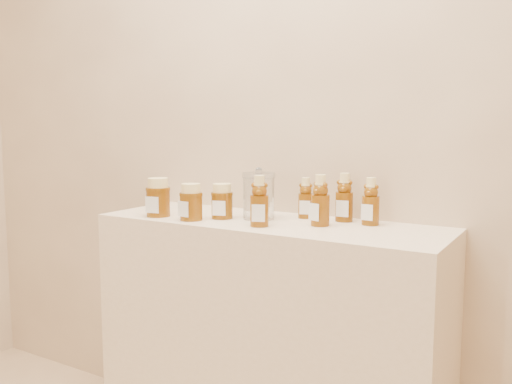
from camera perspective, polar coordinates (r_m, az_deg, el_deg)
The scene contains 11 objects.
wall_back at distance 1.98m, azimuth 4.29°, elevation 10.72°, with size 3.50×0.02×2.70m, color tan.
display_table at distance 1.96m, azimuth 1.29°, elevation -16.15°, with size 1.20×0.40×0.90m, color beige.
bear_bottle_back_left at distance 1.89m, azimuth 5.25°, elevation -0.35°, with size 0.05×0.05×0.16m, color #613107, non-canonical shape.
bear_bottle_back_mid at distance 1.84m, azimuth 9.28°, elevation -0.22°, with size 0.06×0.06×0.18m, color #613107, non-canonical shape.
bear_bottle_back_right at distance 1.79m, azimuth 12.00°, elevation -0.64°, with size 0.06×0.06×0.17m, color #613107, non-canonical shape.
bear_bottle_front_left at distance 1.72m, azimuth 0.36°, elevation -0.59°, with size 0.06×0.06×0.18m, color #613107, non-canonical shape.
bear_bottle_front_right at distance 1.74m, azimuth 6.80°, elevation -0.53°, with size 0.06×0.06×0.19m, color #613107, non-canonical shape.
honey_jar_left at distance 1.95m, azimuth -10.26°, elevation -0.54°, with size 0.09×0.09×0.14m, color #613107, non-canonical shape.
honey_jar_back at distance 1.88m, azimuth -3.60°, elevation -0.96°, with size 0.08×0.08×0.12m, color #613107, non-canonical shape.
honey_jar_front at distance 1.85m, azimuth -6.85°, elevation -1.05°, with size 0.08×0.08×0.13m, color #613107, non-canonical shape.
glass_canister at distance 1.86m, azimuth 0.29°, elevation -0.21°, with size 0.11×0.11×0.17m, color white, non-canonical shape.
Camera 1 is at (0.90, -0.01, 1.21)m, focal length 38.00 mm.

